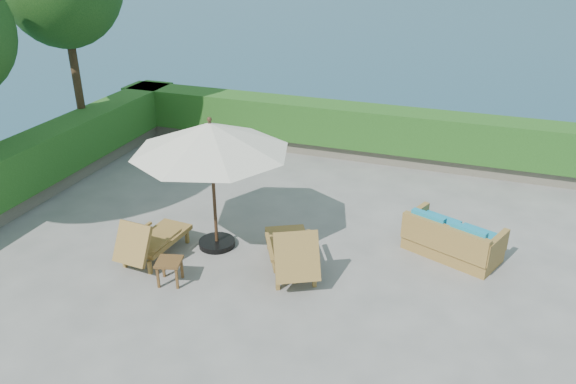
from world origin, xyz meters
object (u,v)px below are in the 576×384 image
(lounge_right, at_px, (292,250))
(wicker_loveseat, at_px, (451,240))
(patio_umbrella, at_px, (211,139))
(lounge_left, at_px, (151,240))
(side_table, at_px, (169,265))

(lounge_right, height_order, wicker_loveseat, lounge_right)
(patio_umbrella, relative_size, wicker_loveseat, 1.67)
(lounge_left, relative_size, lounge_right, 0.84)
(patio_umbrella, xyz_separation_m, lounge_right, (1.61, -0.36, -1.69))
(patio_umbrella, xyz_separation_m, side_table, (-0.19, -1.35, -1.76))
(lounge_left, relative_size, wicker_loveseat, 0.86)
(lounge_right, relative_size, wicker_loveseat, 1.03)
(lounge_right, xyz_separation_m, side_table, (-1.80, -1.00, -0.07))
(patio_umbrella, bearing_deg, lounge_left, -138.68)
(patio_umbrella, bearing_deg, wicker_loveseat, 14.85)
(lounge_left, xyz_separation_m, side_table, (0.70, -0.57, -0.02))
(patio_umbrella, relative_size, side_table, 6.26)
(lounge_left, distance_m, wicker_loveseat, 5.37)
(lounge_right, relative_size, side_table, 3.84)
(lounge_right, distance_m, side_table, 2.06)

